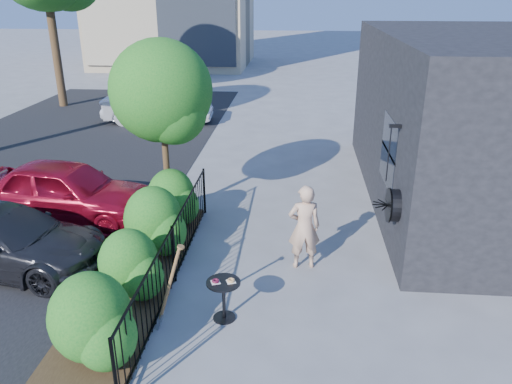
# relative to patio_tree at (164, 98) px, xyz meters

# --- Properties ---
(ground) EXTENTS (120.00, 120.00, 0.00)m
(ground) POSITION_rel_patio_tree_xyz_m (2.24, -2.76, -2.76)
(ground) COLOR gray
(ground) RESTS_ON ground
(shop_building) EXTENTS (6.22, 9.00, 4.00)m
(shop_building) POSITION_rel_patio_tree_xyz_m (7.73, 1.74, -0.76)
(shop_building) COLOR black
(shop_building) RESTS_ON ground
(fence) EXTENTS (0.05, 6.05, 1.10)m
(fence) POSITION_rel_patio_tree_xyz_m (0.74, -2.76, -2.20)
(fence) COLOR black
(fence) RESTS_ON ground
(planting_bed) EXTENTS (1.30, 6.00, 0.08)m
(planting_bed) POSITION_rel_patio_tree_xyz_m (0.04, -2.76, -2.72)
(planting_bed) COLOR #382616
(planting_bed) RESTS_ON ground
(shrubs) EXTENTS (1.10, 5.60, 1.24)m
(shrubs) POSITION_rel_patio_tree_xyz_m (0.14, -2.66, -2.06)
(shrubs) COLOR #16631C
(shrubs) RESTS_ON ground
(patio_tree) EXTENTS (2.20, 2.20, 3.94)m
(patio_tree) POSITION_rel_patio_tree_xyz_m (0.00, 0.00, 0.00)
(patio_tree) COLOR #3F2B19
(patio_tree) RESTS_ON ground
(cafe_table) EXTENTS (0.54, 0.54, 0.73)m
(cafe_table) POSITION_rel_patio_tree_xyz_m (1.78, -3.78, -2.29)
(cafe_table) COLOR black
(cafe_table) RESTS_ON ground
(woman) EXTENTS (0.65, 0.48, 1.65)m
(woman) POSITION_rel_patio_tree_xyz_m (3.04, -2.03, -1.94)
(woman) COLOR tan
(woman) RESTS_ON ground
(shovel) EXTENTS (0.51, 0.19, 1.49)m
(shovel) POSITION_rel_patio_tree_xyz_m (0.98, -4.09, -2.11)
(shovel) COLOR brown
(shovel) RESTS_ON ground
(car_red) EXTENTS (4.20, 2.08, 1.38)m
(car_red) POSITION_rel_patio_tree_xyz_m (-2.29, -0.36, -2.07)
(car_red) COLOR maroon
(car_red) RESTS_ON ground
(car_silver) EXTENTS (4.30, 1.76, 1.38)m
(car_silver) POSITION_rel_patio_tree_xyz_m (-2.64, 8.63, -2.07)
(car_silver) COLOR silver
(car_silver) RESTS_ON ground
(car_darkgrey) EXTENTS (4.29, 2.28, 1.18)m
(car_darkgrey) POSITION_rel_patio_tree_xyz_m (-2.53, -2.53, -2.17)
(car_darkgrey) COLOR black
(car_darkgrey) RESTS_ON ground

